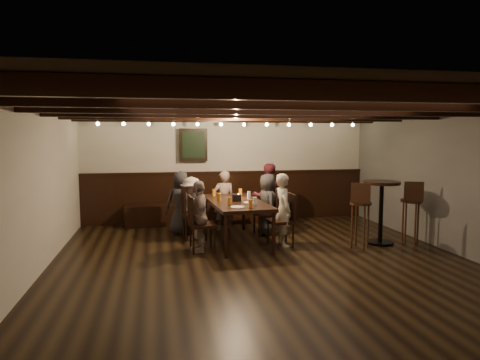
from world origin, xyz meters
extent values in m
plane|color=black|center=(0.00, 0.00, 0.00)|extent=(7.00, 7.00, 0.00)
plane|color=black|center=(0.00, 0.00, 2.40)|extent=(7.00, 7.00, 0.00)
plane|color=beige|center=(0.00, 3.50, 1.20)|extent=(6.50, 0.00, 6.50)
plane|color=#4E4E4C|center=(3.25, 0.00, 1.20)|extent=(0.00, 7.00, 7.00)
plane|color=beige|center=(-3.25, 0.00, 1.20)|extent=(0.00, 7.00, 7.00)
cube|color=black|center=(0.00, 3.46, 0.55)|extent=(6.50, 0.08, 1.10)
cube|color=black|center=(-0.80, 3.20, 0.23)|extent=(3.00, 0.45, 0.45)
cube|color=black|center=(-0.80, 3.40, 1.75)|extent=(0.62, 0.12, 0.72)
cube|color=black|center=(-0.80, 3.33, 1.75)|extent=(0.50, 0.02, 0.58)
cube|color=black|center=(0.00, -2.90, 2.31)|extent=(6.50, 0.10, 0.16)
cube|color=black|center=(0.00, -1.74, 2.31)|extent=(6.50, 0.10, 0.16)
cube|color=black|center=(0.00, -0.58, 2.31)|extent=(6.50, 0.10, 0.16)
cube|color=black|center=(0.00, 0.58, 2.31)|extent=(6.50, 0.10, 0.16)
cube|color=black|center=(0.00, 1.74, 2.31)|extent=(6.50, 0.10, 0.16)
cube|color=black|center=(0.00, 2.90, 2.31)|extent=(6.50, 0.10, 0.16)
sphere|color=#FFE099|center=(-2.75, 2.88, 2.19)|extent=(0.07, 0.07, 0.07)
sphere|color=#FFE099|center=(-1.38, 2.88, 2.19)|extent=(0.07, 0.07, 0.07)
sphere|color=#FFE099|center=(0.00, 2.88, 2.19)|extent=(0.07, 0.07, 0.07)
sphere|color=#FFE099|center=(1.38, 2.88, 2.19)|extent=(0.07, 0.07, 0.07)
sphere|color=#FFE099|center=(2.75, 2.88, 2.19)|extent=(0.07, 0.07, 0.07)
cube|color=black|center=(-0.20, 1.43, 0.74)|extent=(1.04, 2.10, 0.06)
cylinder|color=black|center=(-0.54, 0.44, 0.35)|extent=(0.06, 0.06, 0.71)
cylinder|color=black|center=(-0.65, 2.37, 0.35)|extent=(0.06, 0.06, 0.71)
cylinder|color=black|center=(0.26, 0.49, 0.35)|extent=(0.06, 0.06, 0.71)
cylinder|color=black|center=(0.15, 2.41, 0.35)|extent=(0.06, 0.06, 0.71)
cube|color=black|center=(-0.92, 1.84, 0.47)|extent=(0.48, 0.48, 0.05)
cube|color=black|center=(-1.13, 1.83, 0.74)|extent=(0.07, 0.45, 0.50)
cube|color=black|center=(-0.87, 0.94, 0.45)|extent=(0.46, 0.46, 0.05)
cube|color=black|center=(-1.07, 0.93, 0.71)|extent=(0.07, 0.44, 0.48)
cube|color=black|center=(0.48, 1.92, 0.44)|extent=(0.44, 0.44, 0.05)
cube|color=black|center=(0.67, 1.93, 0.69)|extent=(0.06, 0.42, 0.46)
cube|color=black|center=(0.53, 1.02, 0.44)|extent=(0.45, 0.45, 0.05)
cube|color=black|center=(0.72, 1.03, 0.70)|extent=(0.07, 0.43, 0.47)
imported|color=#262629|center=(-1.15, 2.28, 0.63)|extent=(0.64, 0.44, 1.26)
imported|color=slate|center=(-0.26, 2.48, 0.62)|extent=(0.47, 0.32, 1.24)
imported|color=maroon|center=(0.65, 2.38, 0.69)|extent=(0.70, 0.56, 1.38)
imported|color=#B09D95|center=(-0.97, 1.84, 0.59)|extent=(0.48, 0.79, 1.18)
imported|color=gray|center=(-0.92, 0.94, 0.61)|extent=(0.34, 0.72, 1.21)
imported|color=#2A2A2C|center=(0.53, 1.92, 0.61)|extent=(0.42, 0.61, 1.21)
imported|color=#B6B09A|center=(0.58, 1.02, 0.65)|extent=(0.34, 0.49, 1.29)
cylinder|color=#BF7219|center=(-0.52, 2.11, 0.84)|extent=(0.07, 0.07, 0.14)
cylinder|color=#BF7219|center=(0.01, 2.09, 0.84)|extent=(0.07, 0.07, 0.14)
cylinder|color=#BF7219|center=(-0.50, 1.51, 0.84)|extent=(0.07, 0.07, 0.14)
cylinder|color=silver|center=(0.09, 1.65, 0.84)|extent=(0.07, 0.07, 0.14)
cylinder|color=#BF7219|center=(-0.39, 0.97, 0.84)|extent=(0.07, 0.07, 0.14)
cylinder|color=silver|center=(0.03, 0.89, 0.84)|extent=(0.07, 0.07, 0.14)
cylinder|color=#BF7219|center=(-0.10, 0.63, 0.84)|extent=(0.07, 0.07, 0.14)
cylinder|color=white|center=(-0.31, 0.72, 0.78)|extent=(0.24, 0.24, 0.01)
cylinder|color=white|center=(0.00, 1.14, 0.78)|extent=(0.24, 0.24, 0.01)
cube|color=black|center=(-0.19, 1.38, 0.83)|extent=(0.15, 0.10, 0.12)
cylinder|color=beige|center=(-0.10, 1.74, 0.79)|extent=(0.05, 0.05, 0.05)
cylinder|color=black|center=(2.35, 0.82, 0.02)|extent=(0.47, 0.47, 0.04)
cylinder|color=black|center=(2.35, 0.82, 0.56)|extent=(0.08, 0.08, 1.07)
cylinder|color=black|center=(2.35, 0.82, 1.12)|extent=(0.64, 0.64, 0.05)
cylinder|color=black|center=(1.85, 0.62, 0.79)|extent=(0.36, 0.36, 0.05)
cube|color=black|center=(1.77, 0.47, 0.99)|extent=(0.30, 0.19, 0.34)
cylinder|color=black|center=(2.85, 0.67, 0.79)|extent=(0.36, 0.36, 0.05)
cube|color=black|center=(2.79, 0.51, 0.99)|extent=(0.31, 0.15, 0.34)
camera|label=1|loc=(-1.60, -6.15, 1.96)|focal=32.00mm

